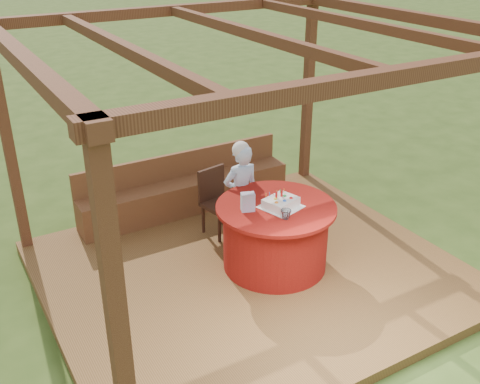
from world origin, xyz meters
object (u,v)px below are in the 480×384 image
table (275,236)px  birthday_cake (281,203)px  chair (217,198)px  bench (186,192)px  gift_bag (248,202)px  drinking_glass (286,214)px  elderly_woman (241,192)px

table → birthday_cake: 0.44m
chair → bench: bearing=96.7°
birthday_cake → chair: bearing=101.0°
gift_bag → drinking_glass: bearing=-37.3°
table → chair: chair is taller
table → gift_bag: size_ratio=6.46×
bench → gift_bag: gift_bag is taller
table → gift_bag: 0.59m
chair → gift_bag: gift_bag is taller
chair → elderly_woman: (0.15, -0.36, 0.20)m
gift_bag → elderly_woman: bearing=84.0°
table → drinking_glass: (-0.08, -0.31, 0.44)m
table → chair: 1.07m
bench → gift_bag: (-0.06, -1.73, 0.62)m
elderly_woman → birthday_cake: size_ratio=2.66×
chair → birthday_cake: size_ratio=1.72×
elderly_woman → bench: bearing=102.0°
elderly_woman → drinking_glass: 1.02m
drinking_glass → table: bearing=75.0°
table → birthday_cake: (0.02, -0.05, 0.44)m
bench → birthday_cake: birthday_cake is taller
bench → birthday_cake: 1.95m
elderly_woman → chair: bearing=112.3°
chair → drinking_glass: 1.41m
chair → drinking_glass: bearing=-85.4°
table → drinking_glass: drinking_glass is taller
chair → drinking_glass: drinking_glass is taller
elderly_woman → drinking_glass: (-0.04, -1.00, 0.16)m
bench → table: bench is taller
chair → table: bearing=-79.8°
bench → gift_bag: size_ratio=14.32×
elderly_woman → birthday_cake: 0.77m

